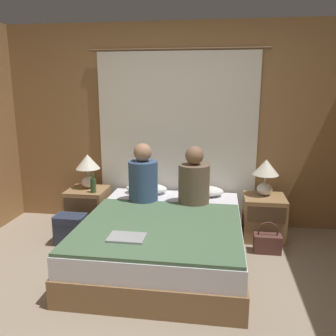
# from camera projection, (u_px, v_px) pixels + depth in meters

# --- Properties ---
(ground_plane) EXTENTS (16.00, 16.00, 0.00)m
(ground_plane) POSITION_uv_depth(u_px,v_px,m) (147.00, 308.00, 2.86)
(ground_plane) COLOR gray
(wall_back) EXTENTS (4.46, 0.06, 2.50)m
(wall_back) POSITION_uv_depth(u_px,v_px,m) (177.00, 127.00, 4.46)
(wall_back) COLOR olive
(wall_back) RESTS_ON ground_plane
(curtain_panel) EXTENTS (2.17, 0.02, 2.19)m
(curtain_panel) POSITION_uv_depth(u_px,v_px,m) (177.00, 140.00, 4.44)
(curtain_panel) COLOR silver
(curtain_panel) RESTS_ON ground_plane
(bed) EXTENTS (1.57, 1.98, 0.45)m
(bed) POSITION_uv_depth(u_px,v_px,m) (164.00, 239.00, 3.63)
(bed) COLOR olive
(bed) RESTS_ON ground_plane
(nightstand_left) EXTENTS (0.47, 0.46, 0.50)m
(nightstand_left) POSITION_uv_depth(u_px,v_px,m) (88.00, 208.00, 4.45)
(nightstand_left) COLOR #937047
(nightstand_left) RESTS_ON ground_plane
(nightstand_right) EXTENTS (0.47, 0.46, 0.50)m
(nightstand_right) POSITION_uv_depth(u_px,v_px,m) (264.00, 217.00, 4.14)
(nightstand_right) COLOR #937047
(nightstand_right) RESTS_ON ground_plane
(lamp_left) EXTENTS (0.30, 0.30, 0.42)m
(lamp_left) POSITION_uv_depth(u_px,v_px,m) (88.00, 166.00, 4.39)
(lamp_left) COLOR silver
(lamp_left) RESTS_ON nightstand_left
(lamp_right) EXTENTS (0.30, 0.30, 0.42)m
(lamp_right) POSITION_uv_depth(u_px,v_px,m) (266.00, 172.00, 4.09)
(lamp_right) COLOR silver
(lamp_right) RESTS_ON nightstand_right
(pillow_left) EXTENTS (0.51, 0.28, 0.12)m
(pillow_left) POSITION_uv_depth(u_px,v_px,m) (146.00, 189.00, 4.39)
(pillow_left) COLOR white
(pillow_left) RESTS_ON bed
(pillow_right) EXTENTS (0.51, 0.28, 0.12)m
(pillow_right) POSITION_uv_depth(u_px,v_px,m) (202.00, 191.00, 4.29)
(pillow_right) COLOR white
(pillow_right) RESTS_ON bed
(blanket_on_bed) EXTENTS (1.51, 1.40, 0.03)m
(blanket_on_bed) POSITION_uv_depth(u_px,v_px,m) (159.00, 227.00, 3.32)
(blanket_on_bed) COLOR #4C6B4C
(blanket_on_bed) RESTS_ON bed
(person_left_in_bed) EXTENTS (0.33, 0.33, 0.68)m
(person_left_in_bed) POSITION_uv_depth(u_px,v_px,m) (143.00, 178.00, 4.01)
(person_left_in_bed) COLOR #38517A
(person_left_in_bed) RESTS_ON bed
(person_right_in_bed) EXTENTS (0.35, 0.35, 0.66)m
(person_right_in_bed) POSITION_uv_depth(u_px,v_px,m) (194.00, 181.00, 3.93)
(person_right_in_bed) COLOR brown
(person_right_in_bed) RESTS_ON bed
(beer_bottle_on_left_stand) EXTENTS (0.07, 0.07, 0.23)m
(beer_bottle_on_left_stand) POSITION_uv_depth(u_px,v_px,m) (93.00, 185.00, 4.24)
(beer_bottle_on_left_stand) COLOR #2D4C28
(beer_bottle_on_left_stand) RESTS_ON nightstand_left
(laptop_on_bed) EXTENTS (0.31, 0.22, 0.02)m
(laptop_on_bed) POSITION_uv_depth(u_px,v_px,m) (127.00, 237.00, 3.03)
(laptop_on_bed) COLOR #9EA0A5
(laptop_on_bed) RESTS_ON blanket_on_bed
(backpack_on_floor) EXTENTS (0.34, 0.23, 0.34)m
(backpack_on_floor) POSITION_uv_depth(u_px,v_px,m) (71.00, 228.00, 4.00)
(backpack_on_floor) COLOR #333D56
(backpack_on_floor) RESTS_ON ground_plane
(handbag_on_floor) EXTENTS (0.29, 0.16, 0.35)m
(handbag_on_floor) POSITION_uv_depth(u_px,v_px,m) (267.00, 243.00, 3.81)
(handbag_on_floor) COLOR brown
(handbag_on_floor) RESTS_ON ground_plane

